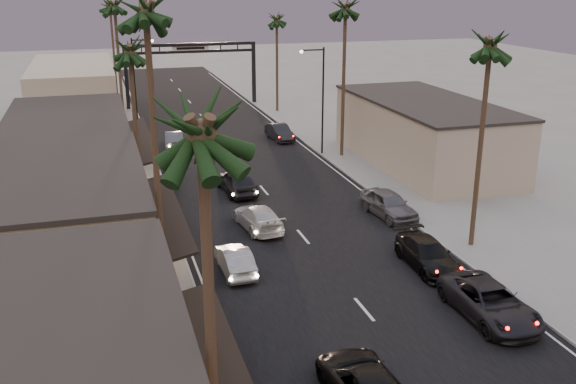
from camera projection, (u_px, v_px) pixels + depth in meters
ground at (254, 178)px, 48.17m from camera, size 200.00×200.00×0.00m
road at (239, 161)px, 52.72m from camera, size 14.00×120.00×0.02m
sidewalk_left at (117, 148)px, 56.47m from camera, size 5.00×92.00×0.12m
sidewalk_right at (320, 134)px, 61.65m from camera, size 5.00×92.00×0.12m
storefront_mid at (61, 229)px, 31.04m from camera, size 8.00×14.00×5.50m
storefront_far at (69, 152)px, 45.66m from camera, size 8.00×16.00×5.00m
storefront_dist at (74, 93)px, 66.40m from camera, size 8.00×20.00×6.00m
building_right at (424, 134)px, 51.19m from camera, size 8.00×18.00×5.00m
arch at (191, 58)px, 73.68m from camera, size 15.20×0.40×7.27m
streetlight_right at (320, 93)px, 52.91m from camera, size 2.13×0.30×9.00m
streetlight_left at (137, 77)px, 60.96m from camera, size 2.13×0.30×9.00m
palm_la at (201, 115)px, 14.04m from camera, size 3.20×3.20×13.20m
palm_lb at (145, 2)px, 25.24m from camera, size 3.20×3.20×15.20m
palm_lc at (129, 44)px, 38.88m from camera, size 3.20×3.20×12.20m
palm_ld at (114, 1)px, 55.53m from camera, size 3.20×3.20×14.20m
palm_ra at (491, 38)px, 32.35m from camera, size 3.20×3.20×13.20m
palm_rb at (346, 3)px, 50.22m from camera, size 3.20×3.20×14.20m
palm_rc at (277, 16)px, 69.01m from camera, size 3.20×3.20×12.20m
palm_far at (110, 3)px, 76.82m from camera, size 3.20×3.20×13.20m
oncoming_pickup at (365, 383)px, 22.64m from camera, size 2.64×5.14×1.39m
oncoming_silver at (235, 260)px, 32.62m from camera, size 1.47×4.06×1.33m
oncoming_white at (258, 217)px, 38.31m from camera, size 2.48×5.04×1.41m
oncoming_dgrey at (237, 181)px, 44.66m from camera, size 2.37×5.06×1.67m
oncoming_grey_far at (174, 139)px, 56.90m from camera, size 2.08×4.58×1.46m
curbside_near at (490, 302)px, 28.16m from camera, size 2.55×5.51×1.53m
curbside_black at (427, 254)px, 33.15m from camera, size 2.19×5.07×1.45m
curbside_grey at (389, 204)px, 40.26m from camera, size 2.46×5.01×1.64m
curbside_far at (280, 132)px, 59.40m from camera, size 1.87×4.49×1.45m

